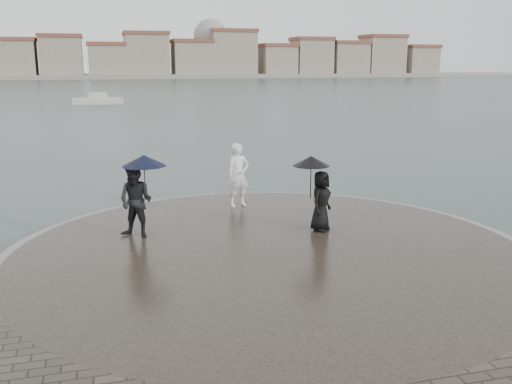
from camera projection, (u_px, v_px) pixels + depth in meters
name	position (u px, v px, depth m)	size (l,w,h in m)	color
ground	(329.00, 330.00, 10.09)	(400.00, 400.00, 0.00)	#2B3835
kerb_ring	(271.00, 258.00, 13.34)	(12.50, 12.50, 0.32)	gray
quay_tip	(271.00, 257.00, 13.33)	(11.90, 11.90, 0.36)	#2D261E
statue	(238.00, 175.00, 17.11)	(0.70, 0.46, 1.91)	white
visitor_left	(138.00, 191.00, 14.07)	(1.37, 1.19, 2.04)	black
visitor_right	(318.00, 189.00, 14.59)	(1.18, 1.03, 1.95)	black
far_skyline	(83.00, 58.00, 158.09)	(260.00, 20.00, 37.00)	gray
boats	(34.00, 112.00, 49.96)	(15.07, 30.20, 1.50)	beige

